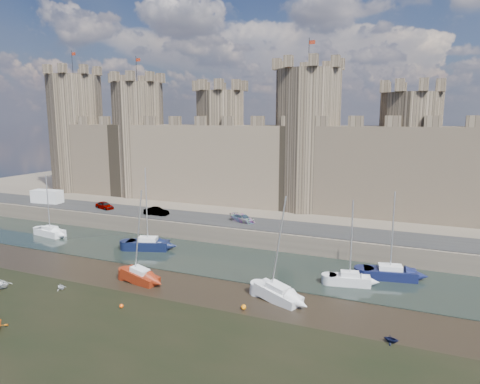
{
  "coord_description": "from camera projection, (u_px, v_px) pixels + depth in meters",
  "views": [
    {
      "loc": [
        20.07,
        -22.69,
        17.69
      ],
      "look_at": [
        0.96,
        22.0,
        9.31
      ],
      "focal_mm": 32.0,
      "sensor_mm": 36.0,
      "label": 1
    }
  ],
  "objects": [
    {
      "name": "water_channel",
      "position": [
        239.0,
        262.0,
        53.08
      ],
      "size": [
        160.0,
        12.0,
        0.08
      ],
      "primitive_type": "cube",
      "color": "black",
      "rests_on": "ground"
    },
    {
      "name": "dinghy_3",
      "position": [
        61.0,
        287.0,
        44.63
      ],
      "size": [
        1.36,
        1.24,
        0.62
      ],
      "primitive_type": "imported",
      "rotation": [
        1.57,
        0.0,
        1.35
      ],
      "color": "silver",
      "rests_on": "ground"
    },
    {
      "name": "van",
      "position": [
        47.0,
        197.0,
        77.35
      ],
      "size": [
        5.73,
        2.87,
        2.4
      ],
      "primitive_type": "cube",
      "rotation": [
        0.0,
        0.0,
        0.12
      ],
      "color": "silver",
      "rests_on": "quay"
    },
    {
      "name": "buoy_3",
      "position": [
        244.0,
        307.0,
        40.01
      ],
      "size": [
        0.49,
        0.49,
        0.49
      ],
      "primitive_type": "sphere",
      "color": "orange",
      "rests_on": "ground"
    },
    {
      "name": "buoy_1",
      "position": [
        121.0,
        306.0,
        40.37
      ],
      "size": [
        0.4,
        0.4,
        0.4
      ],
      "primitive_type": "sphere",
      "color": "#F04C0A",
      "rests_on": "ground"
    },
    {
      "name": "castle",
      "position": [
        291.0,
        154.0,
        73.1
      ],
      "size": [
        108.5,
        11.0,
        29.0
      ],
      "color": "#42382B",
      "rests_on": "quay"
    },
    {
      "name": "sailboat_5",
      "position": [
        278.0,
        293.0,
        41.91
      ],
      "size": [
        5.25,
        3.51,
        10.57
      ],
      "rotation": [
        0.0,
        0.0,
        -0.36
      ],
      "color": "silver",
      "rests_on": "ground"
    },
    {
      "name": "car_0",
      "position": [
        105.0,
        205.0,
        72.35
      ],
      "size": [
        4.15,
        2.69,
        1.31
      ],
      "primitive_type": "imported",
      "rotation": [
        0.0,
        0.0,
        1.25
      ],
      "color": "gray",
      "rests_on": "quay"
    },
    {
      "name": "sailboat_2",
      "position": [
        350.0,
        279.0,
        45.72
      ],
      "size": [
        4.54,
        2.51,
        9.26
      ],
      "rotation": [
        0.0,
        0.0,
        0.2
      ],
      "color": "beige",
      "rests_on": "ground"
    },
    {
      "name": "sailboat_3",
      "position": [
        390.0,
        273.0,
        47.51
      ],
      "size": [
        5.92,
        3.18,
        9.85
      ],
      "rotation": [
        0.0,
        0.0,
        0.18
      ],
      "color": "black",
      "rests_on": "ground"
    },
    {
      "name": "car_2",
      "position": [
        243.0,
        218.0,
        63.22
      ],
      "size": [
        4.45,
        2.98,
        1.2
      ],
      "primitive_type": "imported",
      "rotation": [
        0.0,
        0.0,
        1.22
      ],
      "color": "gray",
      "rests_on": "quay"
    },
    {
      "name": "quay",
      "position": [
        310.0,
        202.0,
        85.5
      ],
      "size": [
        160.0,
        60.0,
        2.5
      ],
      "primitive_type": "cube",
      "color": "#4C443A",
      "rests_on": "ground"
    },
    {
      "name": "car_1",
      "position": [
        156.0,
        211.0,
        67.68
      ],
      "size": [
        4.05,
        1.61,
        1.31
      ],
      "primitive_type": "imported",
      "rotation": [
        0.0,
        0.0,
        1.63
      ],
      "color": "gray",
      "rests_on": "quay"
    },
    {
      "name": "sailboat_0",
      "position": [
        50.0,
        231.0,
        64.88
      ],
      "size": [
        5.21,
        2.62,
        9.32
      ],
      "rotation": [
        0.0,
        0.0,
        -0.14
      ],
      "color": "silver",
      "rests_on": "ground"
    },
    {
      "name": "sailboat_4",
      "position": [
        140.0,
        276.0,
        46.59
      ],
      "size": [
        4.64,
        2.42,
        10.33
      ],
      "rotation": [
        0.0,
        0.0,
        -0.17
      ],
      "color": "maroon",
      "rests_on": "ground"
    },
    {
      "name": "sailboat_1",
      "position": [
        148.0,
        244.0,
        57.99
      ],
      "size": [
        5.98,
        3.82,
        11.18
      ],
      "rotation": [
        0.0,
        0.0,
        0.32
      ],
      "color": "black",
      "rests_on": "ground"
    },
    {
      "name": "ground",
      "position": [
        110.0,
        363.0,
        31.34
      ],
      "size": [
        160.0,
        160.0,
        0.0
      ],
      "primitive_type": "plane",
      "color": "black",
      "rests_on": "ground"
    },
    {
      "name": "dinghy_7",
      "position": [
        391.0,
        339.0,
        34.02
      ],
      "size": [
        1.44,
        1.32,
        0.64
      ],
      "primitive_type": "imported",
      "rotation": [
        1.57,
        0.0,
        1.31
      ],
      "color": "black",
      "rests_on": "ground"
    },
    {
      "name": "road",
      "position": [
        267.0,
        225.0,
        61.72
      ],
      "size": [
        160.0,
        7.0,
        0.1
      ],
      "primitive_type": "cube",
      "color": "black",
      "rests_on": "quay"
    }
  ]
}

